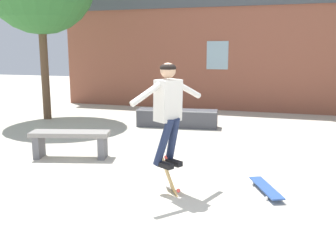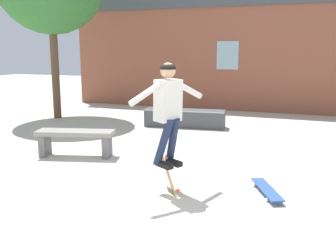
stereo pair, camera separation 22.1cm
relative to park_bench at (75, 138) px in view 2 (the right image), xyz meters
name	(u,v)px [view 2 (the right image)]	position (x,y,z in m)	size (l,w,h in m)	color
ground_plane	(160,204)	(2.28, -1.54, -0.35)	(40.00, 40.00, 0.00)	beige
building_backdrop	(250,49)	(2.30, 6.50, 1.63)	(12.95, 0.52, 4.76)	#93513D
park_bench	(75,138)	(0.00, 0.00, 0.00)	(1.49, 0.76, 0.50)	gray
skate_ledge	(185,118)	(1.12, 3.29, -0.12)	(2.11, 0.71, 0.46)	#4C4C51
skater	(168,105)	(2.23, -1.08, 0.89)	(0.70, 1.15, 1.43)	silver
skateboard_flipping	(169,177)	(2.23, -1.03, -0.15)	(0.47, 0.50, 0.77)	#AD894C
skateboard_resting	(267,189)	(3.56, -0.70, -0.28)	(0.53, 0.87, 0.08)	#2D519E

